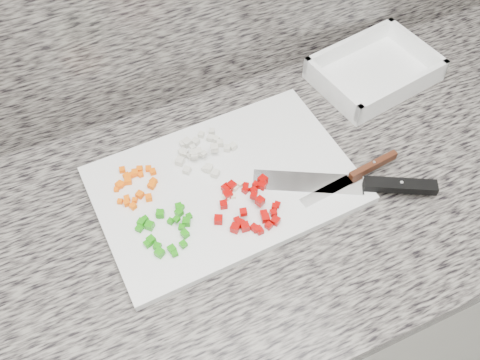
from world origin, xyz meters
The scene contains 11 objects.
cabinet centered at (0.00, 1.44, 0.43)m, with size 3.92×0.62×0.86m, color silver.
countertop centered at (0.00, 1.44, 0.88)m, with size 3.96×0.64×0.04m, color slate.
cutting_board centered at (0.09, 1.49, 0.91)m, with size 0.46×0.31×0.02m, color white.
carrot_pile centered at (-0.06, 1.54, 0.92)m, with size 0.09×0.10×0.01m.
onion_pile centered at (0.07, 1.56, 0.92)m, with size 0.12×0.12×0.02m.
green_pepper_pile centered at (-0.04, 1.44, 0.92)m, with size 0.10×0.10×0.02m.
red_pepper_pile centered at (0.10, 1.42, 0.92)m, with size 0.13×0.12×0.02m.
garlic_pile centered at (0.09, 1.46, 0.92)m, with size 0.05×0.03×0.01m.
chef_knife centered at (0.32, 1.37, 0.92)m, with size 0.30×0.19×0.02m.
paring_knife centered at (0.32, 1.40, 0.92)m, with size 0.21×0.04×0.02m.
tray centered at (0.49, 1.62, 0.92)m, with size 0.27×0.21×0.05m.
Camera 1 is at (-0.13, 0.95, 1.70)m, focal length 40.00 mm.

